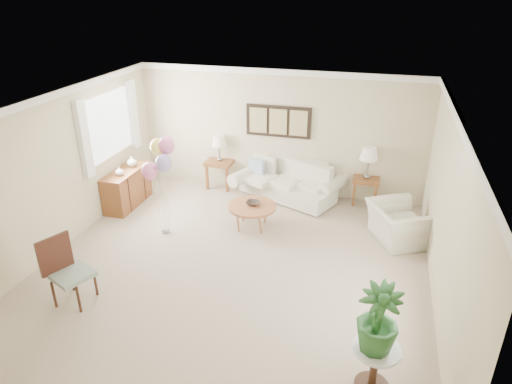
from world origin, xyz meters
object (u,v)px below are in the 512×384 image
Objects in this scene: accent_chair at (67,269)px; balloon_cluster at (159,157)px; sofa at (288,183)px; armchair at (398,224)px; coffee_table at (252,207)px.

balloon_cluster is (0.44, 2.14, 0.92)m from accent_chair.
balloon_cluster reaches higher than sofa.
armchair is at bearing 11.57° from balloon_cluster.
armchair is 0.99× the size of accent_chair.
coffee_table is 1.88m from balloon_cluster.
balloon_cluster is at bearing 78.39° from accent_chair.
sofa is 2.97m from balloon_cluster.
armchair is (2.58, 0.23, -0.08)m from coffee_table.
sofa is 4.76m from accent_chair.
balloon_cluster is (-1.83, -2.04, 1.13)m from sofa.
accent_chair is at bearing 96.25° from armchair.
coffee_table is at bearing -104.52° from sofa.
balloon_cluster is at bearing -131.80° from sofa.
balloon_cluster is (-4.03, -0.82, 1.12)m from armchair.
coffee_table is at bearing 22.35° from balloon_cluster.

